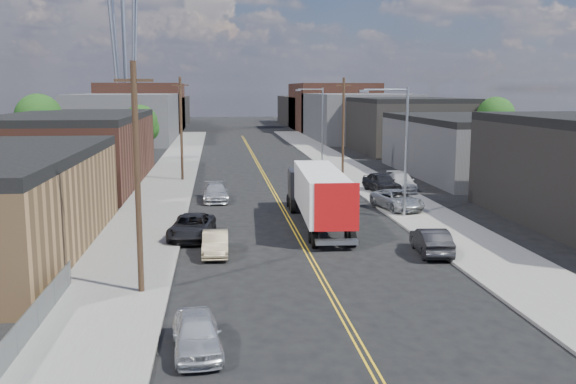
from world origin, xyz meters
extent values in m
plane|color=black|center=(0.00, 60.00, 0.00)|extent=(260.00, 260.00, 0.00)
cube|color=gold|center=(0.00, 45.00, 0.01)|extent=(0.32, 120.00, 0.01)
cube|color=slate|center=(-9.50, 45.00, 0.07)|extent=(5.00, 140.00, 0.15)
cube|color=slate|center=(9.50, 45.00, 0.07)|extent=(5.00, 140.00, 0.15)
cube|color=#49271D|center=(-18.00, 44.00, 3.00)|extent=(12.00, 26.00, 6.00)
cube|color=black|center=(-18.00, 44.00, 6.30)|extent=(12.00, 26.00, 0.60)
cube|color=navy|center=(15.20, 20.00, 3.60)|extent=(0.30, 20.00, 0.80)
cube|color=#343537|center=(22.00, 46.00, 2.75)|extent=(14.00, 24.00, 5.50)
cube|color=black|center=(22.00, 46.00, 5.80)|extent=(14.00, 24.00, 0.60)
cube|color=black|center=(22.00, 72.00, 3.50)|extent=(14.00, 22.00, 7.00)
cube|color=black|center=(22.00, 72.00, 7.30)|extent=(14.00, 22.00, 0.60)
cube|color=#343537|center=(-20.00, 95.00, 4.00)|extent=(16.00, 30.00, 8.00)
cube|color=#343537|center=(20.00, 95.00, 4.00)|extent=(16.00, 30.00, 8.00)
cube|color=#49271D|center=(-20.00, 120.00, 5.00)|extent=(16.00, 26.00, 10.00)
cube|color=#49271D|center=(20.00, 120.00, 5.00)|extent=(16.00, 26.00, 10.00)
cube|color=black|center=(-20.00, 140.00, 3.50)|extent=(16.00, 40.00, 7.00)
cube|color=black|center=(20.00, 140.00, 3.50)|extent=(16.00, 40.00, 7.00)
cylinder|color=gray|center=(-22.00, 110.00, 15.00)|extent=(0.80, 0.80, 30.00)
cylinder|color=gray|center=(-23.76, 108.24, 15.00)|extent=(1.94, 1.94, 29.98)
cylinder|color=gray|center=(-20.24, 108.24, 15.00)|extent=(1.94, 1.94, 29.98)
cylinder|color=gray|center=(-23.76, 111.76, 15.00)|extent=(1.94, 1.94, 29.98)
cylinder|color=gray|center=(-20.24, 111.76, 15.00)|extent=(1.94, 1.94, 29.98)
cylinder|color=gray|center=(8.00, 25.00, 4.50)|extent=(0.18, 0.18, 9.00)
cylinder|color=gray|center=(6.50, 25.00, 8.80)|extent=(3.00, 0.12, 0.12)
cube|color=gray|center=(5.00, 25.00, 8.70)|extent=(0.60, 0.25, 0.18)
cylinder|color=gray|center=(8.00, 60.00, 4.50)|extent=(0.18, 0.18, 9.00)
cylinder|color=gray|center=(6.50, 60.00, 8.80)|extent=(3.00, 0.12, 0.12)
cube|color=gray|center=(5.00, 60.00, 8.70)|extent=(0.60, 0.25, 0.18)
cylinder|color=black|center=(-8.20, 10.00, 5.00)|extent=(0.26, 0.26, 10.00)
cube|color=black|center=(-8.20, 10.00, 9.20)|extent=(1.60, 0.12, 0.12)
cylinder|color=black|center=(-8.20, 45.00, 5.00)|extent=(0.26, 0.26, 10.00)
cube|color=black|center=(-8.20, 45.00, 9.20)|extent=(1.60, 0.12, 0.12)
cylinder|color=black|center=(8.20, 48.00, 5.00)|extent=(0.26, 0.26, 10.00)
cube|color=black|center=(8.20, 48.00, 9.20)|extent=(1.60, 0.12, 0.12)
cube|color=slate|center=(-11.50, 3.50, 0.60)|extent=(0.02, 16.00, 1.20)
cube|color=slate|center=(-11.50, 3.50, 1.20)|extent=(0.05, 16.00, 0.05)
cylinder|color=black|center=(-24.00, 55.00, 2.25)|extent=(0.36, 0.36, 4.50)
sphere|color=black|center=(-24.00, 55.00, 5.85)|extent=(5.04, 5.04, 5.04)
sphere|color=black|center=(-23.40, 55.30, 4.95)|extent=(3.96, 3.96, 3.96)
sphere|color=black|center=(-24.50, 54.60, 5.22)|extent=(3.60, 3.60, 3.60)
cylinder|color=black|center=(-14.00, 62.00, 1.88)|extent=(0.36, 0.36, 3.75)
sphere|color=black|center=(-14.00, 62.00, 4.88)|extent=(4.20, 4.20, 4.20)
sphere|color=black|center=(-13.40, 62.30, 4.12)|extent=(3.30, 3.30, 3.30)
sphere|color=black|center=(-14.50, 61.60, 4.35)|extent=(3.00, 3.00, 3.00)
cylinder|color=black|center=(30.00, 60.00, 2.12)|extent=(0.36, 0.36, 4.25)
sphere|color=black|center=(30.00, 60.00, 5.53)|extent=(4.76, 4.76, 4.76)
sphere|color=black|center=(30.60, 60.30, 4.68)|extent=(3.74, 3.74, 3.74)
sphere|color=black|center=(29.50, 59.60, 4.93)|extent=(3.40, 3.40, 3.40)
cube|color=silver|center=(1.62, 22.15, 2.46)|extent=(2.99, 11.46, 2.65)
cube|color=#9A0B0D|center=(1.62, 16.47, 2.46)|extent=(2.48, 0.24, 2.67)
cube|color=gray|center=(1.62, 16.47, 0.52)|extent=(2.36, 0.71, 0.25)
cube|color=black|center=(1.62, 29.15, 1.47)|extent=(2.51, 3.14, 2.93)
cylinder|color=black|center=(1.62, 17.87, 0.47)|extent=(2.50, 1.06, 0.95)
cylinder|color=black|center=(1.62, 29.15, 0.47)|extent=(2.41, 1.06, 0.95)
imported|color=silver|center=(-5.62, 3.42, 0.68)|extent=(1.95, 4.10, 1.35)
imported|color=#9C8966|center=(-5.00, 16.36, 0.64)|extent=(1.42, 3.93, 1.29)
imported|color=black|center=(-6.40, 20.35, 0.72)|extent=(3.00, 5.45, 1.45)
imported|color=#A7A9AC|center=(-5.00, 33.25, 0.70)|extent=(2.03, 4.82, 1.39)
imported|color=black|center=(6.60, 15.27, 0.72)|extent=(1.94, 4.51, 1.44)
imported|color=#A6A9AB|center=(8.20, 27.54, 0.85)|extent=(3.36, 5.44, 1.41)
imported|color=#AEAEAE|center=(10.96, 36.00, 0.89)|extent=(2.66, 5.33, 1.49)
imported|color=black|center=(9.14, 35.59, 0.97)|extent=(2.82, 5.08, 1.63)
camera|label=1|loc=(-4.82, -17.41, 8.85)|focal=40.00mm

